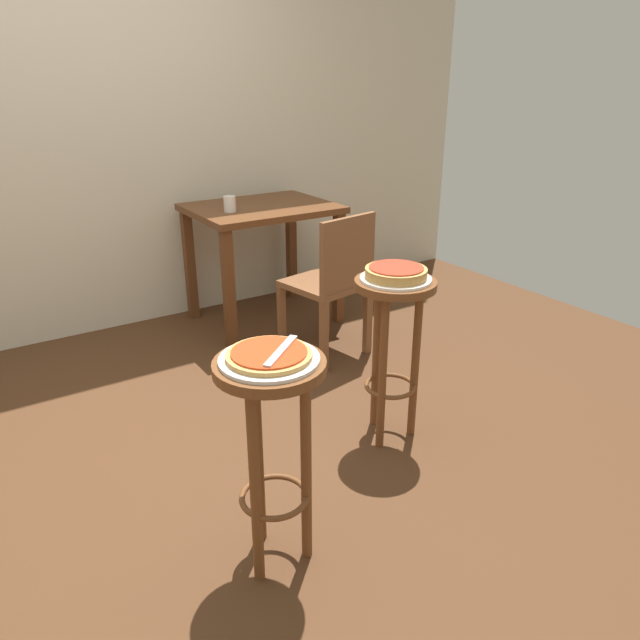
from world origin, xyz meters
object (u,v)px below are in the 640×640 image
pizza_server_knife (281,350)px  stool_foreground (272,422)px  pizza_middle (396,272)px  dining_table (262,226)px  serving_plate_middle (396,279)px  wooden_chair (333,281)px  cup_near_edge (230,204)px  stool_middle (393,327)px  pizza_foreground (269,355)px  serving_plate_foreground (269,359)px

pizza_server_knife → stool_foreground: bearing=107.3°
pizza_middle → dining_table: (0.19, 1.56, -0.14)m
serving_plate_middle → wooden_chair: size_ratio=0.35×
dining_table → wooden_chair: wooden_chair is taller
pizza_middle → cup_near_edge: 1.49m
pizza_middle → wooden_chair: (0.26, 0.84, -0.32)m
cup_near_edge → wooden_chair: cup_near_edge is taller
serving_plate_middle → pizza_middle: size_ratio=1.16×
stool_middle → serving_plate_middle: 0.22m
cup_near_edge → serving_plate_middle: bearing=-87.9°
wooden_chair → stool_foreground: bearing=-131.2°
stool_middle → pizza_middle: (0.00, 0.00, 0.25)m
dining_table → pizza_server_knife: pizza_server_knife is taller
stool_middle → serving_plate_middle: size_ratio=2.51×
stool_foreground → wooden_chair: wooden_chair is taller
stool_foreground → pizza_server_knife: 0.25m
pizza_foreground → stool_foreground: bearing=180.0°
serving_plate_middle → stool_foreground: bearing=-154.9°
stool_middle → pizza_middle: pizza_middle is taller
serving_plate_middle → dining_table: size_ratio=0.34×
dining_table → pizza_server_knife: 2.19m
stool_middle → dining_table: (0.19, 1.56, 0.10)m
serving_plate_foreground → pizza_foreground: size_ratio=1.17×
pizza_foreground → wooden_chair: size_ratio=0.31×
wooden_chair → stool_middle: bearing=-107.0°
wooden_chair → cup_near_edge: bearing=115.4°
pizza_foreground → pizza_server_knife: (0.03, -0.02, 0.01)m
wooden_chair → serving_plate_foreground: bearing=-131.2°
pizza_foreground → pizza_middle: (0.81, 0.38, 0.01)m
dining_table → wooden_chair: 0.74m
pizza_foreground → dining_table: pizza_foreground is taller
pizza_server_knife → wooden_chair: bearing=11.1°
serving_plate_foreground → pizza_foreground: (0.00, -0.00, 0.02)m
pizza_server_knife → pizza_foreground: bearing=107.3°
serving_plate_foreground → stool_foreground: bearing=-90.9°
serving_plate_middle → wooden_chair: (0.26, 0.84, -0.29)m
serving_plate_middle → pizza_middle: 0.03m
pizza_middle → dining_table: pizza_middle is taller
cup_near_edge → pizza_server_knife: (-0.72, -1.89, -0.04)m
dining_table → wooden_chair: (0.06, -0.72, -0.18)m
pizza_foreground → pizza_middle: pizza_middle is taller
pizza_middle → serving_plate_middle: bearing=-153.4°
stool_middle → wooden_chair: (0.26, 0.84, -0.07)m
serving_plate_foreground → dining_table: 2.18m
pizza_foreground → cup_near_edge: cup_near_edge is taller
stool_middle → pizza_server_knife: pizza_server_knife is taller
pizza_foreground → stool_middle: 0.92m
stool_foreground → cup_near_edge: cup_near_edge is taller
stool_foreground → pizza_middle: bearing=25.1°
pizza_foreground → dining_table: bearing=62.7°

